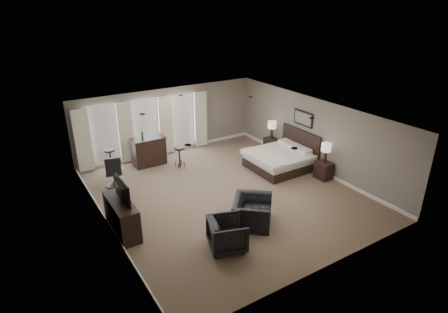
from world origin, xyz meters
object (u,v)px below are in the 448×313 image
nightstand_far (271,145)px  tv (120,199)px  nightstand_near (324,170)px  lamp_near (326,153)px  dresser (122,217)px  armchair_near (252,208)px  desk_chair (114,171)px  lamp_far (272,130)px  bar_stool_right (180,157)px  bar_counter (149,151)px  bed (277,152)px  bar_stool_left (111,160)px  armchair_far (227,233)px

nightstand_far → tv: (-6.92, -2.37, 0.70)m
nightstand_near → tv: (-6.92, 0.53, 0.69)m
lamp_near → dresser: lamp_near is taller
nightstand_far → armchair_near: 5.42m
nightstand_far → desk_chair: bearing=176.8°
lamp_far → bar_stool_right: (-3.82, 0.59, -0.53)m
bar_counter → desk_chair: bearing=-147.1°
nightstand_far → lamp_far: size_ratio=0.80×
bed → lamp_far: size_ratio=2.90×
bar_stool_left → bar_stool_right: bearing=-25.9°
bar_stool_left → dresser: bearing=-102.3°
tv → armchair_far: tv is taller
tv → bar_stool_right: size_ratio=1.30×
lamp_far → dresser: lamp_far is taller
bar_stool_right → bar_counter: bearing=136.3°
nightstand_near → armchair_far: size_ratio=0.66×
nightstand_far → tv: bearing=-161.1°
bar_stool_left → tv: bearing=-102.3°
bar_counter → dresser: bearing=-120.8°
lamp_far → tv: 7.31m
bar_stool_right → dresser: bearing=-136.4°
armchair_far → bar_stool_right: 5.16m
bed → tv: (-6.03, -0.92, 0.33)m
bed → bar_stool_right: bearing=145.2°
lamp_near → armchair_near: lamp_near is taller
nightstand_near → bar_stool_left: bar_stool_left is taller
bar_counter → lamp_far: bearing=-16.7°
desk_chair → bar_stool_left: bearing=-86.3°
tv → armchair_near: (3.15, -1.52, -0.48)m
nightstand_near → bar_stool_right: size_ratio=0.76×
nightstand_far → bar_stool_left: bearing=164.6°
armchair_far → bar_stool_left: armchair_far is taller
bar_counter → bar_stool_left: (-1.37, 0.26, -0.13)m
armchair_near → dresser: bearing=105.2°
nightstand_near → desk_chair: size_ratio=0.54×
bed → dresser: (-6.03, -0.92, -0.19)m
lamp_near → bar_counter: 6.37m
lamp_near → armchair_near: (-3.77, -0.99, -0.43)m
armchair_near → nightstand_far: bearing=-3.2°
lamp_near → bar_stool_right: (-3.82, 3.49, -0.55)m
nightstand_near → armchair_near: bearing=-165.4°
nightstand_near → armchair_near: size_ratio=0.51×
dresser → armchair_far: (1.98, -2.08, -0.01)m
nightstand_near → tv: bearing=175.6°
lamp_near → lamp_far: size_ratio=0.98×
nightstand_far → bar_counter: bearing=163.3°
nightstand_far → armchair_near: size_ratio=0.49×
armchair_near → lamp_near: bearing=-34.4°
bed → lamp_far: 1.72m
bed → desk_chair: bed is taller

